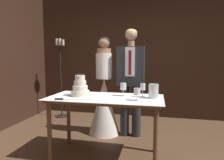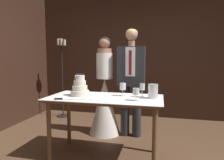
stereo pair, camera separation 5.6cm
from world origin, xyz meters
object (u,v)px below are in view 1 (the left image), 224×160
(wine_glass_middle, at_px, (123,87))
(candle_stand, at_px, (61,76))
(wine_glass_near, at_px, (137,92))
(groom, at_px, (131,77))
(tiered_cake, at_px, (80,88))
(bride, at_px, (104,99))
(cake_knife, at_px, (67,99))
(wine_glass_far, at_px, (143,87))
(cake_table, at_px, (105,104))
(hurricane_candle, at_px, (154,91))

(wine_glass_middle, bearing_deg, candle_stand, 138.52)
(wine_glass_near, xyz_separation_m, groom, (-0.19, 0.94, 0.08))
(tiered_cake, distance_m, bride, 0.87)
(cake_knife, height_order, wine_glass_far, wine_glass_far)
(tiered_cake, distance_m, wine_glass_far, 0.83)
(cake_table, height_order, tiered_cake, tiered_cake)
(cake_knife, xyz_separation_m, wine_glass_middle, (0.63, 0.41, 0.12))
(tiered_cake, xyz_separation_m, wine_glass_near, (0.78, -0.14, 0.00))
(cake_knife, bearing_deg, tiered_cake, 64.38)
(cake_table, bearing_deg, bride, 105.77)
(wine_glass_middle, bearing_deg, groom, 88.64)
(tiered_cake, distance_m, cake_knife, 0.31)
(cake_knife, height_order, wine_glass_middle, wine_glass_middle)
(hurricane_candle, bearing_deg, cake_table, -174.71)
(candle_stand, bearing_deg, cake_table, -47.99)
(wine_glass_middle, relative_size, hurricane_candle, 0.97)
(bride, bearing_deg, wine_glass_near, -55.14)
(wine_glass_near, bearing_deg, wine_glass_far, 78.33)
(wine_glass_middle, bearing_deg, hurricane_candle, -11.21)
(candle_stand, bearing_deg, wine_glass_far, -37.63)
(wine_glass_far, relative_size, candle_stand, 0.10)
(wine_glass_near, relative_size, groom, 0.08)
(bride, bearing_deg, wine_glass_middle, -56.80)
(cake_knife, height_order, wine_glass_near, wine_glass_near)
(cake_knife, relative_size, hurricane_candle, 2.49)
(cake_table, distance_m, hurricane_candle, 0.64)
(tiered_cake, bearing_deg, cake_knife, -102.36)
(candle_stand, bearing_deg, groom, -25.16)
(candle_stand, bearing_deg, bride, -32.94)
(wine_glass_near, bearing_deg, tiered_cake, 169.76)
(wine_glass_near, xyz_separation_m, wine_glass_middle, (-0.21, 0.26, 0.02))
(tiered_cake, height_order, cake_knife, tiered_cake)
(tiered_cake, height_order, hurricane_candle, tiered_cake)
(cake_table, relative_size, tiered_cake, 4.98)
(cake_knife, relative_size, candle_stand, 0.26)
(bride, relative_size, groom, 0.93)
(tiered_cake, relative_size, wine_glass_far, 1.68)
(wine_glass_near, relative_size, bride, 0.09)
(cake_table, relative_size, bride, 0.89)
(wine_glass_near, height_order, bride, bride)
(wine_glass_far, bearing_deg, hurricane_candle, -25.15)
(cake_table, bearing_deg, wine_glass_far, 14.46)
(wine_glass_near, height_order, wine_glass_far, wine_glass_far)
(candle_stand, bearing_deg, cake_knife, -61.28)
(tiered_cake, relative_size, bride, 0.18)
(hurricane_candle, relative_size, groom, 0.10)
(wine_glass_near, bearing_deg, groom, 101.68)
(wine_glass_near, xyz_separation_m, hurricane_candle, (0.19, 0.18, -0.02))
(bride, xyz_separation_m, groom, (0.46, -0.00, 0.39))
(bride, bearing_deg, cake_table, -74.23)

